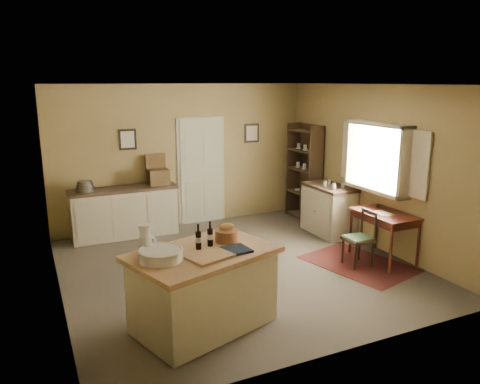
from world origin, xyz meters
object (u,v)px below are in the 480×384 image
object	(u,v)px
sideboard	(125,210)
right_cabinet	(328,209)
shelving_unit	(306,172)
desk_chair	(358,239)
writing_desk	(384,219)
work_island	(202,287)

from	to	relation	value
sideboard	right_cabinet	world-z (taller)	sideboard
shelving_unit	desk_chair	bearing A→B (deg)	-104.67
shelving_unit	sideboard	bearing A→B (deg)	173.95
desk_chair	right_cabinet	world-z (taller)	right_cabinet
writing_desk	desk_chair	distance (m)	0.57
desk_chair	sideboard	bearing A→B (deg)	136.58
right_cabinet	shelving_unit	size ratio (longest dim) A/B	0.55
writing_desk	shelving_unit	bearing A→B (deg)	86.52
writing_desk	right_cabinet	xyz separation A→B (m)	(-0.00, 1.46, -0.22)
work_island	shelving_unit	xyz separation A→B (m)	(3.43, 3.22, 0.48)
work_island	shelving_unit	distance (m)	4.73
work_island	writing_desk	world-z (taller)	work_island
sideboard	right_cabinet	distance (m)	3.70
desk_chair	writing_desk	bearing A→B (deg)	3.68
desk_chair	work_island	bearing A→B (deg)	-164.25
writing_desk	desk_chair	bearing A→B (deg)	-177.53
work_island	desk_chair	world-z (taller)	work_island
work_island	desk_chair	bearing A→B (deg)	-3.05
sideboard	writing_desk	world-z (taller)	sideboard
sideboard	desk_chair	distance (m)	4.10
work_island	right_cabinet	bearing A→B (deg)	16.26
desk_chair	right_cabinet	xyz separation A→B (m)	(0.50, 1.48, 0.04)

